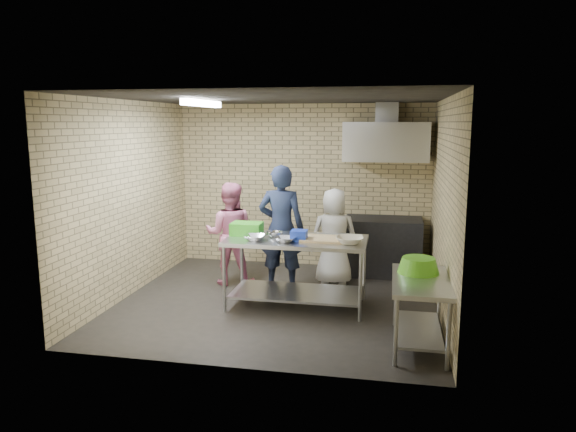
# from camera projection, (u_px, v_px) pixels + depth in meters

# --- Properties ---
(floor) EXTENTS (4.20, 4.20, 0.00)m
(floor) POSITION_uv_depth(u_px,v_px,m) (278.00, 302.00, 7.20)
(floor) COLOR black
(floor) RESTS_ON ground
(ceiling) EXTENTS (4.20, 4.20, 0.00)m
(ceiling) POSITION_uv_depth(u_px,v_px,m) (277.00, 98.00, 6.73)
(ceiling) COLOR black
(ceiling) RESTS_ON ground
(back_wall) EXTENTS (4.20, 0.06, 2.70)m
(back_wall) POSITION_uv_depth(u_px,v_px,m) (303.00, 186.00, 8.90)
(back_wall) COLOR tan
(back_wall) RESTS_ON ground
(front_wall) EXTENTS (4.20, 0.06, 2.70)m
(front_wall) POSITION_uv_depth(u_px,v_px,m) (233.00, 234.00, 5.04)
(front_wall) COLOR tan
(front_wall) RESTS_ON ground
(left_wall) EXTENTS (0.06, 4.00, 2.70)m
(left_wall) POSITION_uv_depth(u_px,v_px,m) (129.00, 199.00, 7.37)
(left_wall) COLOR tan
(left_wall) RESTS_ON ground
(right_wall) EXTENTS (0.06, 4.00, 2.70)m
(right_wall) POSITION_uv_depth(u_px,v_px,m) (444.00, 208.00, 6.57)
(right_wall) COLOR tan
(right_wall) RESTS_ON ground
(prep_table) EXTENTS (1.82, 0.91, 0.91)m
(prep_table) POSITION_uv_depth(u_px,v_px,m) (296.00, 272.00, 6.98)
(prep_table) COLOR #B0B2B7
(prep_table) RESTS_ON floor
(side_counter) EXTENTS (0.60, 1.20, 0.75)m
(side_counter) POSITION_uv_depth(u_px,v_px,m) (420.00, 313.00, 5.73)
(side_counter) COLOR silver
(side_counter) RESTS_ON floor
(stove) EXTENTS (1.20, 0.70, 0.90)m
(stove) POSITION_uv_depth(u_px,v_px,m) (383.00, 246.00, 8.46)
(stove) COLOR black
(stove) RESTS_ON floor
(range_hood) EXTENTS (1.30, 0.60, 0.60)m
(range_hood) POSITION_uv_depth(u_px,v_px,m) (386.00, 142.00, 8.22)
(range_hood) COLOR silver
(range_hood) RESTS_ON back_wall
(hood_duct) EXTENTS (0.35, 0.30, 0.30)m
(hood_duct) POSITION_uv_depth(u_px,v_px,m) (387.00, 112.00, 8.29)
(hood_duct) COLOR #A5A8AD
(hood_duct) RESTS_ON back_wall
(wall_shelf) EXTENTS (0.80, 0.20, 0.04)m
(wall_shelf) POSITION_uv_depth(u_px,v_px,m) (405.00, 153.00, 8.38)
(wall_shelf) COLOR #3F2B19
(wall_shelf) RESTS_ON back_wall
(fluorescent_fixture) EXTENTS (0.10, 1.25, 0.08)m
(fluorescent_fixture) POSITION_uv_depth(u_px,v_px,m) (202.00, 103.00, 6.94)
(fluorescent_fixture) COLOR white
(fluorescent_fixture) RESTS_ON ceiling
(green_crate) EXTENTS (0.40, 0.30, 0.16)m
(green_crate) POSITION_uv_depth(u_px,v_px,m) (247.00, 229.00, 7.14)
(green_crate) COLOR green
(green_crate) RESTS_ON prep_table
(blue_tub) EXTENTS (0.20, 0.20, 0.13)m
(blue_tub) POSITION_uv_depth(u_px,v_px,m) (299.00, 235.00, 6.79)
(blue_tub) COLOR #1A3AC5
(blue_tub) RESTS_ON prep_table
(cutting_board) EXTENTS (0.56, 0.42, 0.03)m
(cutting_board) POSITION_uv_depth(u_px,v_px,m) (323.00, 239.00, 6.82)
(cutting_board) COLOR #D3BA79
(cutting_board) RESTS_ON prep_table
(mixing_bowl_a) EXTENTS (0.30, 0.30, 0.07)m
(mixing_bowl_a) POSITION_uv_depth(u_px,v_px,m) (255.00, 238.00, 6.80)
(mixing_bowl_a) COLOR silver
(mixing_bowl_a) RESTS_ON prep_table
(mixing_bowl_b) EXTENTS (0.23, 0.23, 0.07)m
(mixing_bowl_b) POSITION_uv_depth(u_px,v_px,m) (275.00, 234.00, 7.00)
(mixing_bowl_b) COLOR #B2B4B9
(mixing_bowl_b) RESTS_ON prep_table
(mixing_bowl_c) EXTENTS (0.27, 0.27, 0.06)m
(mixing_bowl_c) POSITION_uv_depth(u_px,v_px,m) (286.00, 239.00, 6.71)
(mixing_bowl_c) COLOR #A8AAAF
(mixing_bowl_c) RESTS_ON prep_table
(ceramic_bowl) EXTENTS (0.36, 0.36, 0.09)m
(ceramic_bowl) POSITION_uv_depth(u_px,v_px,m) (350.00, 240.00, 6.62)
(ceramic_bowl) COLOR beige
(ceramic_bowl) RESTS_ON prep_table
(green_basin) EXTENTS (0.46, 0.46, 0.17)m
(green_basin) POSITION_uv_depth(u_px,v_px,m) (418.00, 265.00, 5.90)
(green_basin) COLOR #59C626
(green_basin) RESTS_ON side_counter
(bottle_red) EXTENTS (0.07, 0.07, 0.18)m
(bottle_red) POSITION_uv_depth(u_px,v_px,m) (389.00, 146.00, 8.41)
(bottle_red) COLOR #B22619
(bottle_red) RESTS_ON wall_shelf
(bottle_green) EXTENTS (0.06, 0.06, 0.15)m
(bottle_green) POSITION_uv_depth(u_px,v_px,m) (415.00, 147.00, 8.34)
(bottle_green) COLOR green
(bottle_green) RESTS_ON wall_shelf
(man_navy) EXTENTS (0.67, 0.44, 1.81)m
(man_navy) POSITION_uv_depth(u_px,v_px,m) (281.00, 228.00, 7.64)
(man_navy) COLOR black
(man_navy) RESTS_ON floor
(woman_pink) EXTENTS (0.81, 0.67, 1.53)m
(woman_pink) POSITION_uv_depth(u_px,v_px,m) (230.00, 234.00, 7.91)
(woman_pink) COLOR #D37097
(woman_pink) RESTS_ON floor
(woman_white) EXTENTS (0.77, 0.56, 1.44)m
(woman_white) POSITION_uv_depth(u_px,v_px,m) (334.00, 237.00, 7.91)
(woman_white) COLOR white
(woman_white) RESTS_ON floor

